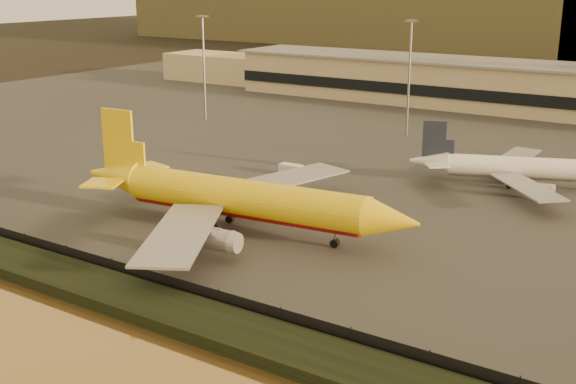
# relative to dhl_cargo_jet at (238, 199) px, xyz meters

# --- Properties ---
(ground) EXTENTS (900.00, 900.00, 0.00)m
(ground) POSITION_rel_dhl_cargo_jet_xyz_m (3.35, -8.32, -4.86)
(ground) COLOR black
(ground) RESTS_ON ground
(embankment) EXTENTS (320.00, 7.00, 1.40)m
(embankment) POSITION_rel_dhl_cargo_jet_xyz_m (3.35, -25.32, -4.16)
(embankment) COLOR black
(embankment) RESTS_ON ground
(tarmac) EXTENTS (320.00, 220.00, 0.20)m
(tarmac) POSITION_rel_dhl_cargo_jet_xyz_m (3.35, 86.68, -4.76)
(tarmac) COLOR #2D2D2D
(tarmac) RESTS_ON ground
(perimeter_fence) EXTENTS (300.00, 0.05, 2.20)m
(perimeter_fence) POSITION_rel_dhl_cargo_jet_xyz_m (3.35, -21.32, -3.56)
(perimeter_fence) COLOR black
(perimeter_fence) RESTS_ON tarmac
(terminal_building) EXTENTS (202.00, 25.00, 12.60)m
(terminal_building) POSITION_rel_dhl_cargo_jet_xyz_m (-11.17, 117.23, 1.39)
(terminal_building) COLOR #C3AE87
(terminal_building) RESTS_ON tarmac
(apron_light_masts) EXTENTS (152.20, 12.20, 25.40)m
(apron_light_masts) POSITION_rel_dhl_cargo_jet_xyz_m (18.35, 66.68, 10.84)
(apron_light_masts) COLOR slate
(apron_light_masts) RESTS_ON tarmac
(dhl_cargo_jet) EXTENTS (52.28, 50.89, 15.61)m
(dhl_cargo_jet) POSITION_rel_dhl_cargo_jet_xyz_m (0.00, 0.00, 0.00)
(dhl_cargo_jet) COLOR yellow
(dhl_cargo_jet) RESTS_ON tarmac
(white_narrowbody_jet) EXTENTS (36.11, 34.12, 10.78)m
(white_narrowbody_jet) POSITION_rel_dhl_cargo_jet_xyz_m (26.81, 43.93, -1.44)
(white_narrowbody_jet) COLOR white
(white_narrowbody_jet) RESTS_ON tarmac
(gse_vehicle_yellow) EXTENTS (4.13, 3.06, 1.70)m
(gse_vehicle_yellow) POSITION_rel_dhl_cargo_jet_xyz_m (9.65, 18.43, -3.81)
(gse_vehicle_yellow) COLOR yellow
(gse_vehicle_yellow) RESTS_ON tarmac
(gse_vehicle_white) EXTENTS (4.20, 1.89, 1.89)m
(gse_vehicle_white) POSITION_rel_dhl_cargo_jet_xyz_m (-10.19, 29.25, -3.72)
(gse_vehicle_white) COLOR white
(gse_vehicle_white) RESTS_ON tarmac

